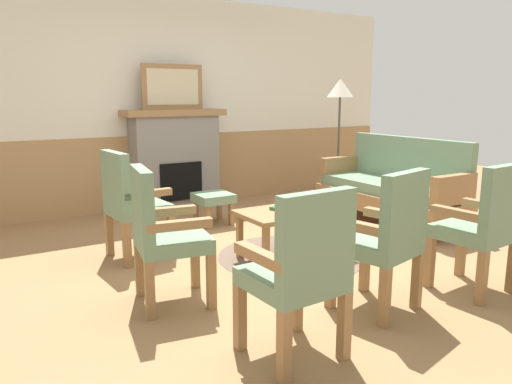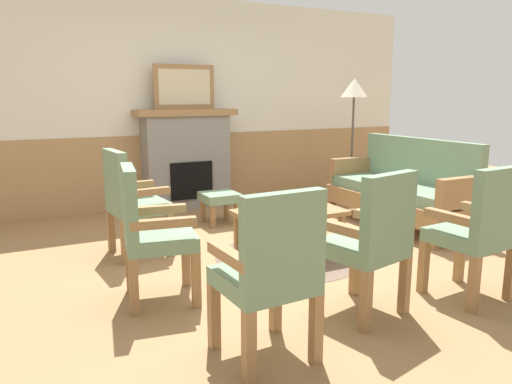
% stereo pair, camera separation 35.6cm
% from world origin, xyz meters
% --- Properties ---
extents(ground_plane, '(14.00, 14.00, 0.00)m').
position_xyz_m(ground_plane, '(0.00, 0.00, 0.00)').
color(ground_plane, '#997047').
extents(wall_back, '(7.20, 0.14, 2.70)m').
position_xyz_m(wall_back, '(0.00, 2.60, 1.31)').
color(wall_back, silver).
rests_on(wall_back, ground_plane).
extents(fireplace, '(1.30, 0.44, 1.28)m').
position_xyz_m(fireplace, '(0.00, 2.35, 0.65)').
color(fireplace, gray).
rests_on(fireplace, ground_plane).
extents(framed_picture, '(0.80, 0.04, 0.56)m').
position_xyz_m(framed_picture, '(0.00, 2.35, 1.56)').
color(framed_picture, olive).
rests_on(framed_picture, fireplace).
extents(couch, '(0.70, 1.80, 0.98)m').
position_xyz_m(couch, '(1.85, 0.36, 0.40)').
color(couch, olive).
rests_on(couch, ground_plane).
extents(coffee_table, '(0.96, 0.56, 0.44)m').
position_xyz_m(coffee_table, '(0.14, -0.05, 0.39)').
color(coffee_table, olive).
rests_on(coffee_table, ground_plane).
extents(round_rug, '(1.35, 1.35, 0.01)m').
position_xyz_m(round_rug, '(0.14, -0.05, 0.00)').
color(round_rug, brown).
rests_on(round_rug, ground_plane).
extents(book_on_table, '(0.27, 0.22, 0.03)m').
position_xyz_m(book_on_table, '(0.09, 0.04, 0.46)').
color(book_on_table, '#33663D').
rests_on(book_on_table, coffee_table).
extents(footstool, '(0.40, 0.40, 0.36)m').
position_xyz_m(footstool, '(0.04, 1.35, 0.28)').
color(footstool, olive).
rests_on(footstool, ground_plane).
extents(armchair_near_fireplace, '(0.52, 0.52, 0.98)m').
position_xyz_m(armchair_near_fireplace, '(-1.12, 0.66, 0.54)').
color(armchair_near_fireplace, olive).
rests_on(armchair_near_fireplace, ground_plane).
extents(armchair_by_window_left, '(0.55, 0.55, 0.98)m').
position_xyz_m(armchair_by_window_left, '(-1.24, -0.42, 0.54)').
color(armchair_by_window_left, olive).
rests_on(armchair_by_window_left, ground_plane).
extents(armchair_front_left, '(0.58, 0.58, 0.98)m').
position_xyz_m(armchair_front_left, '(-0.01, -1.31, 0.54)').
color(armchair_front_left, olive).
rests_on(armchair_front_left, ground_plane).
extents(armchair_front_center, '(0.50, 0.50, 0.98)m').
position_xyz_m(armchair_front_center, '(-0.87, -1.52, 0.54)').
color(armchair_front_center, olive).
rests_on(armchair_front_center, ground_plane).
extents(armchair_corner_left, '(0.51, 0.51, 0.98)m').
position_xyz_m(armchair_corner_left, '(0.85, -1.46, 0.54)').
color(armchair_corner_left, olive).
rests_on(armchair_corner_left, ground_plane).
extents(floor_lamp_by_couch, '(0.36, 0.36, 1.68)m').
position_xyz_m(floor_lamp_by_couch, '(2.15, 1.65, 1.45)').
color(floor_lamp_by_couch, '#332D28').
rests_on(floor_lamp_by_couch, ground_plane).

